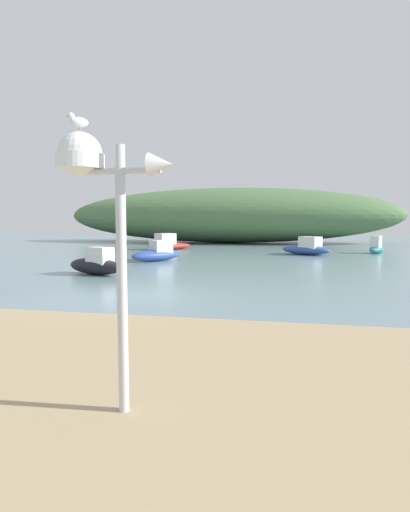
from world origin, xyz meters
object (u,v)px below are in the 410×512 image
object	(u,v)px
mast_structure	(95,179)
motorboat_east_reach	(168,244)
seagull_on_radar	(78,121)
motorboat_far_right	(377,247)
motorboat_far_left	(307,248)
motorboat_west_reach	(96,264)
motorboat_centre_water	(158,253)

from	to	relation	value
mast_structure	motorboat_east_reach	world-z (taller)	mast_structure
motorboat_east_reach	mast_structure	bearing A→B (deg)	-75.00
seagull_on_radar	motorboat_far_right	distance (m)	30.04
seagull_on_radar	motorboat_far_right	bearing A→B (deg)	72.05
motorboat_far_right	motorboat_far_left	size ratio (longest dim) A/B	0.63
seagull_on_radar	motorboat_west_reach	size ratio (longest dim) A/B	0.07
seagull_on_radar	motorboat_far_left	world-z (taller)	seagull_on_radar
motorboat_east_reach	motorboat_far_right	bearing A→B (deg)	-2.56
mast_structure	motorboat_far_right	bearing A→B (deg)	72.38
motorboat_far_left	seagull_on_radar	bearing A→B (deg)	-98.49
mast_structure	motorboat_far_right	size ratio (longest dim) A/B	1.31
motorboat_far_left	motorboat_centre_water	bearing A→B (deg)	-144.91
motorboat_far_right	motorboat_centre_water	xyz separation A→B (m)	(-14.63, -8.97, 0.01)
seagull_on_radar	motorboat_far_right	size ratio (longest dim) A/B	0.10
motorboat_far_right	seagull_on_radar	bearing A→B (deg)	-107.95
mast_structure	motorboat_centre_water	distance (m)	20.38
seagull_on_radar	motorboat_far_left	xyz separation A→B (m)	(3.88, 25.97, -3.11)
motorboat_far_right	motorboat_centre_water	world-z (taller)	motorboat_far_right
motorboat_far_right	motorboat_west_reach	world-z (taller)	motorboat_far_right
motorboat_west_reach	motorboat_centre_water	size ratio (longest dim) A/B	0.96
mast_structure	motorboat_centre_water	size ratio (longest dim) A/B	0.95
motorboat_centre_water	motorboat_far_left	xyz separation A→B (m)	(9.30, 6.53, 0.02)
mast_structure	motorboat_centre_water	world-z (taller)	mast_structure
motorboat_west_reach	motorboat_far_left	world-z (taller)	motorboat_far_left
mast_structure	motorboat_west_reach	size ratio (longest dim) A/B	0.98
seagull_on_radar	mast_structure	bearing A→B (deg)	2.79
motorboat_west_reach	seagull_on_radar	bearing A→B (deg)	-64.08
motorboat_west_reach	motorboat_east_reach	bearing A→B (deg)	95.01
mast_structure	motorboat_far_left	size ratio (longest dim) A/B	0.82
motorboat_far_right	motorboat_east_reach	distance (m)	16.85
motorboat_far_right	motorboat_east_reach	size ratio (longest dim) A/B	0.59
motorboat_centre_water	motorboat_west_reach	bearing A→B (deg)	-96.53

